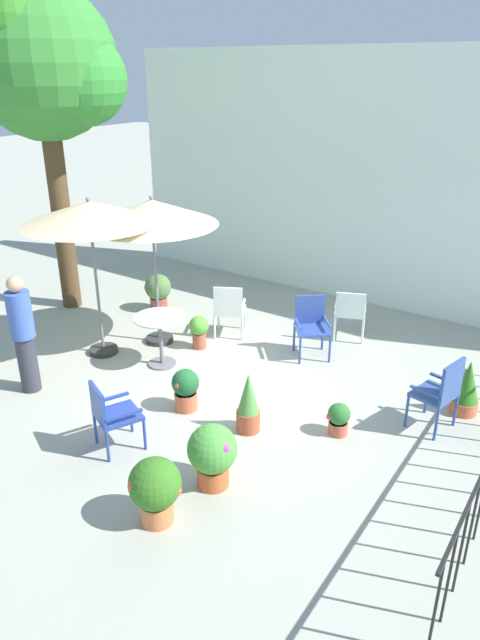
{
  "coord_description": "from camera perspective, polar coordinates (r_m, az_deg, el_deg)",
  "views": [
    {
      "loc": [
        3.9,
        -5.8,
        4.14
      ],
      "look_at": [
        0.0,
        -0.01,
        1.05
      ],
      "focal_mm": 32.44,
      "sensor_mm": 36.0,
      "label": 1
    }
  ],
  "objects": [
    {
      "name": "ground_plane",
      "position": [
        8.12,
        0.03,
        -6.8
      ],
      "size": [
        60.0,
        60.0,
        0.0
      ],
      "primitive_type": "plane",
      "color": "#A2A495"
    },
    {
      "name": "villa_facade",
      "position": [
        10.85,
        12.67,
        13.15
      ],
      "size": [
        10.16,
        0.3,
        4.47
      ],
      "primitive_type": "cube",
      "color": "white",
      "rests_on": "ground"
    },
    {
      "name": "shade_tree",
      "position": [
        10.55,
        -18.62,
        22.75
      ],
      "size": [
        2.53,
        2.41,
        5.38
      ],
      "color": "#513B23",
      "rests_on": "ground"
    },
    {
      "name": "patio_umbrella_0",
      "position": [
        8.85,
        -8.68,
        10.33
      ],
      "size": [
        2.0,
        2.0,
        2.39
      ],
      "color": "#2D2D2D",
      "rests_on": "ground"
    },
    {
      "name": "patio_umbrella_1",
      "position": [
        8.61,
        -14.65,
        10.02
      ],
      "size": [
        1.97,
        1.97,
        2.44
      ],
      "color": "#2D2D2D",
      "rests_on": "ground"
    },
    {
      "name": "cafe_table_0",
      "position": [
        8.59,
        -7.86,
        -1.13
      ],
      "size": [
        0.76,
        0.76,
        0.78
      ],
      "color": "silver",
      "rests_on": "ground"
    },
    {
      "name": "patio_chair_0",
      "position": [
        7.42,
        19.25,
        -6.53
      ],
      "size": [
        0.54,
        0.58,
        0.97
      ],
      "color": "#2D4A90",
      "rests_on": "ground"
    },
    {
      "name": "patio_chair_1",
      "position": [
        9.45,
        -1.08,
        1.23
      ],
      "size": [
        0.66,
        0.66,
        0.91
      ],
      "color": "white",
      "rests_on": "ground"
    },
    {
      "name": "patio_chair_2",
      "position": [
        8.9,
        7.05,
        -0.25
      ],
      "size": [
        0.68,
        0.68,
        0.93
      ],
      "color": "#2E4791",
      "rests_on": "ground"
    },
    {
      "name": "patio_chair_3",
      "position": [
        9.5,
        10.81,
        0.93
      ],
      "size": [
        0.63,
        0.62,
        0.86
      ],
      "color": "silver",
      "rests_on": "ground"
    },
    {
      "name": "patio_chair_4",
      "position": [
        6.87,
        -12.62,
        -8.89
      ],
      "size": [
        0.62,
        0.63,
        0.86
      ],
      "color": "#263E94",
      "rests_on": "ground"
    },
    {
      "name": "potted_plant_0",
      "position": [
        7.09,
        0.81,
        -8.28
      ],
      "size": [
        0.29,
        0.29,
        0.79
      ],
      "color": "#AE5134",
      "rests_on": "ground"
    },
    {
      "name": "potted_plant_1",
      "position": [
        7.57,
        -5.4,
        -6.72
      ],
      "size": [
        0.36,
        0.37,
        0.57
      ],
      "color": "#CD6341",
      "rests_on": "ground"
    },
    {
      "name": "potted_plant_3",
      "position": [
        6.23,
        -2.73,
        -12.95
      ],
      "size": [
        0.53,
        0.53,
        0.73
      ],
      "color": "#BD572E",
      "rests_on": "ground"
    },
    {
      "name": "potted_plant_4",
      "position": [
        10.64,
        -8.09,
        2.96
      ],
      "size": [
        0.48,
        0.48,
        0.69
      ],
      "color": "#964236",
      "rests_on": "ground"
    },
    {
      "name": "potted_plant_5",
      "position": [
        9.15,
        -4.07,
        -0.97
      ],
      "size": [
        0.31,
        0.31,
        0.54
      ],
      "color": "#A8513A",
      "rests_on": "ground"
    },
    {
      "name": "potted_plant_6",
      "position": [
        7.21,
        9.69,
        -9.54
      ],
      "size": [
        0.27,
        0.27,
        0.41
      ],
      "color": "#B4583D",
      "rests_on": "ground"
    },
    {
      "name": "potted_plant_7",
      "position": [
        5.86,
        -8.37,
        -16.05
      ],
      "size": [
        0.52,
        0.52,
        0.71
      ],
      "color": "#CE7241",
      "rests_on": "ground"
    },
    {
      "name": "potted_plant_8",
      "position": [
        7.99,
        21.46,
        -6.27
      ],
      "size": [
        0.35,
        0.35,
        0.74
      ],
      "color": "#CC6139",
      "rests_on": "ground"
    },
    {
      "name": "standing_person",
      "position": [
        8.24,
        -20.62,
        -1.24
      ],
      "size": [
        0.45,
        0.45,
        1.67
      ],
      "color": "#33333D",
      "rests_on": "ground"
    }
  ]
}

